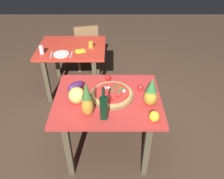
{
  "coord_description": "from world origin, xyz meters",
  "views": [
    {
      "loc": [
        0.05,
        -1.83,
        2.19
      ],
      "look_at": [
        0.04,
        0.08,
        0.79
      ],
      "focal_mm": 35.94,
      "sensor_mm": 36.0,
      "label": 1
    }
  ],
  "objects": [
    {
      "name": "tomato_beside_pepper",
      "position": [
        -0.0,
        0.33,
        0.77
      ],
      "size": [
        0.06,
        0.06,
        0.06
      ],
      "primitive_type": "sphere",
      "color": "red",
      "rests_on": "display_table"
    },
    {
      "name": "wine_bottle",
      "position": [
        -0.03,
        -0.3,
        0.87
      ],
      "size": [
        0.08,
        0.08,
        0.34
      ],
      "color": "black",
      "rests_on": "display_table"
    },
    {
      "name": "display_table",
      "position": [
        0.0,
        0.0,
        0.64
      ],
      "size": [
        1.11,
        0.88,
        0.74
      ],
      "color": "brown",
      "rests_on": "ground_plane"
    },
    {
      "name": "drinking_glass_juice",
      "position": [
        -0.26,
        1.18,
        0.78
      ],
      "size": [
        0.07,
        0.07,
        0.09
      ],
      "primitive_type": "cylinder",
      "color": "gold",
      "rests_on": "background_table"
    },
    {
      "name": "bell_pepper",
      "position": [
        0.43,
        -0.34,
        0.79
      ],
      "size": [
        0.1,
        0.1,
        0.11
      ],
      "primitive_type": "ellipsoid",
      "color": "yellow",
      "rests_on": "display_table"
    },
    {
      "name": "knife_utensil",
      "position": [
        -0.52,
        0.96,
        0.74
      ],
      "size": [
        0.02,
        0.18,
        0.01
      ],
      "primitive_type": "cube",
      "rotation": [
        0.0,
        0.0,
        -0.01
      ],
      "color": "silver",
      "rests_on": "background_table"
    },
    {
      "name": "melon",
      "position": [
        -0.31,
        -0.07,
        0.82
      ],
      "size": [
        0.17,
        0.17,
        0.17
      ],
      "primitive_type": "sphere",
      "color": "#E2D462",
      "rests_on": "display_table"
    },
    {
      "name": "eggplant",
      "position": [
        -0.35,
        0.15,
        0.78
      ],
      "size": [
        0.21,
        0.2,
        0.09
      ],
      "primitive_type": "ellipsoid",
      "rotation": [
        0.0,
        0.0,
        0.67
      ],
      "color": "#452056",
      "rests_on": "display_table"
    },
    {
      "name": "pizza",
      "position": [
        0.05,
        0.02,
        0.78
      ],
      "size": [
        0.42,
        0.42,
        0.06
      ],
      "color": "tan",
      "rests_on": "pizza_board"
    },
    {
      "name": "drinking_glass_water",
      "position": [
        -0.93,
        0.99,
        0.8
      ],
      "size": [
        0.06,
        0.06,
        0.12
      ],
      "primitive_type": "cylinder",
      "color": "silver",
      "rests_on": "background_table"
    },
    {
      "name": "dinner_plate",
      "position": [
        -0.66,
        0.96,
        0.75
      ],
      "size": [
        0.22,
        0.22,
        0.02
      ],
      "primitive_type": "cylinder",
      "color": "white",
      "rests_on": "background_table"
    },
    {
      "name": "background_table",
      "position": [
        -0.55,
        1.22,
        0.63
      ],
      "size": [
        0.99,
        0.8,
        0.74
      ],
      "color": "brown",
      "rests_on": "ground_plane"
    },
    {
      "name": "pineapple_right",
      "position": [
        0.43,
        -0.1,
        0.87
      ],
      "size": [
        0.14,
        0.14,
        0.3
      ],
      "color": "#B2952C",
      "rests_on": "display_table"
    },
    {
      "name": "dining_chair",
      "position": [
        -0.41,
        1.84,
        0.48
      ],
      "size": [
        0.48,
        0.48,
        0.85
      ],
      "rotation": [
        0.0,
        0.0,
        3.36
      ],
      "color": "brown",
      "rests_on": "ground_plane"
    },
    {
      "name": "pineapple_left",
      "position": [
        -0.18,
        -0.25,
        0.9
      ],
      "size": [
        0.12,
        0.12,
        0.37
      ],
      "color": "#C08529",
      "rests_on": "display_table"
    },
    {
      "name": "fork_utensil",
      "position": [
        -0.8,
        0.96,
        0.74
      ],
      "size": [
        0.03,
        0.18,
        0.01
      ],
      "primitive_type": "cube",
      "rotation": [
        0.0,
        0.0,
        0.1
      ],
      "color": "silver",
      "rests_on": "background_table"
    },
    {
      "name": "napkin_folded",
      "position": [
        -0.41,
        1.06,
        0.74
      ],
      "size": [
        0.17,
        0.16,
        0.01
      ],
      "primitive_type": "cube",
      "rotation": [
        0.0,
        0.0,
        0.3
      ],
      "color": "yellow",
      "rests_on": "background_table"
    },
    {
      "name": "ground_plane",
      "position": [
        0.0,
        0.0,
        0.0
      ],
      "size": [
        10.0,
        10.0,
        0.0
      ],
      "primitive_type": "plane",
      "color": "#4C3828"
    },
    {
      "name": "pizza_board",
      "position": [
        0.04,
        0.03,
        0.75
      ],
      "size": [
        0.46,
        0.46,
        0.02
      ],
      "primitive_type": "cylinder",
      "color": "brown",
      "rests_on": "display_table"
    },
    {
      "name": "tomato_near_board",
      "position": [
        0.35,
        0.13,
        0.77
      ],
      "size": [
        0.07,
        0.07,
        0.07
      ],
      "primitive_type": "sphere",
      "color": "red",
      "rests_on": "display_table"
    }
  ]
}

